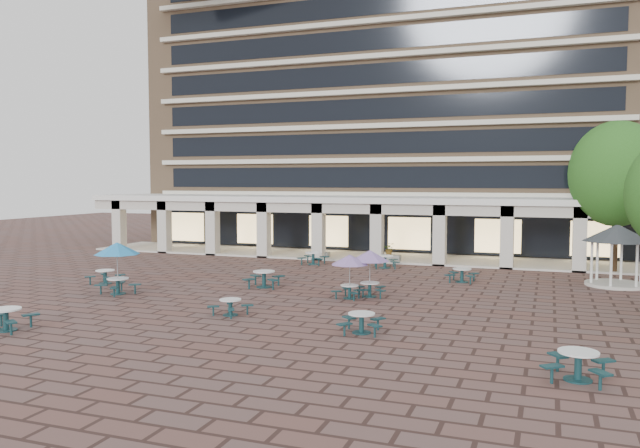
{
  "coord_description": "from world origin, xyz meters",
  "views": [
    {
      "loc": [
        13.04,
        -28.3,
        5.55
      ],
      "look_at": [
        1.47,
        3.0,
        3.22
      ],
      "focal_mm": 35.0,
      "sensor_mm": 36.0,
      "label": 1
    }
  ],
  "objects_px": {
    "picnic_table_1": "(6,317)",
    "planter_left": "(319,251)",
    "planter_right": "(389,254)",
    "picnic_table_2": "(230,306)",
    "gazebo": "(617,240)"
  },
  "relations": [
    {
      "from": "planter_left",
      "to": "picnic_table_2",
      "type": "bearing_deg",
      "value": -80.75
    },
    {
      "from": "picnic_table_2",
      "to": "planter_left",
      "type": "relative_size",
      "value": 1.17
    },
    {
      "from": "picnic_table_1",
      "to": "planter_left",
      "type": "height_order",
      "value": "planter_left"
    },
    {
      "from": "planter_left",
      "to": "planter_right",
      "type": "distance_m",
      "value": 5.13
    },
    {
      "from": "picnic_table_1",
      "to": "gazebo",
      "type": "distance_m",
      "value": 29.05
    },
    {
      "from": "planter_left",
      "to": "picnic_table_1",
      "type": "bearing_deg",
      "value": -98.31
    },
    {
      "from": "picnic_table_2",
      "to": "planter_left",
      "type": "distance_m",
      "value": 18.92
    },
    {
      "from": "picnic_table_2",
      "to": "planter_right",
      "type": "relative_size",
      "value": 1.17
    },
    {
      "from": "planter_left",
      "to": "planter_right",
      "type": "height_order",
      "value": "planter_right"
    },
    {
      "from": "picnic_table_2",
      "to": "planter_left",
      "type": "xyz_separation_m",
      "value": [
        -3.04,
        18.67,
        0.14
      ]
    },
    {
      "from": "picnic_table_2",
      "to": "planter_right",
      "type": "xyz_separation_m",
      "value": [
        2.09,
        18.67,
        0.16
      ]
    },
    {
      "from": "picnic_table_1",
      "to": "picnic_table_2",
      "type": "distance_m",
      "value": 8.37
    },
    {
      "from": "gazebo",
      "to": "planter_right",
      "type": "bearing_deg",
      "value": 158.93
    },
    {
      "from": "picnic_table_1",
      "to": "planter_left",
      "type": "distance_m",
      "value": 24.15
    },
    {
      "from": "picnic_table_1",
      "to": "gazebo",
      "type": "relative_size",
      "value": 0.62
    }
  ]
}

